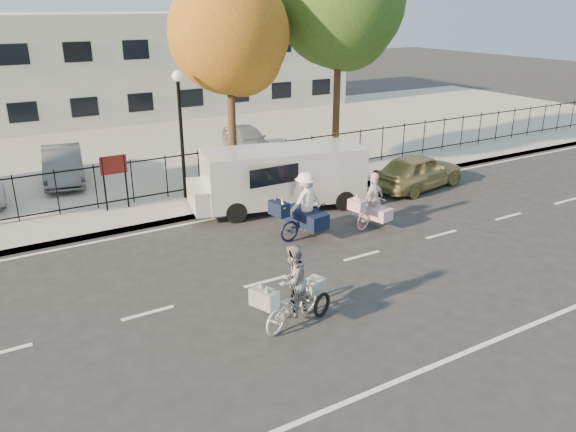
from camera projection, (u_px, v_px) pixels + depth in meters
ground at (266, 282)px, 13.97m from camera, size 120.00×120.00×0.00m
road_markings at (266, 281)px, 13.97m from camera, size 60.00×9.52×0.01m
curb at (191, 217)px, 18.01m from camera, size 60.00×0.10×0.15m
sidewalk at (179, 207)px, 18.85m from camera, size 60.00×2.20×0.15m
parking_lot at (112, 151)px, 26.02m from camera, size 60.00×15.60×0.15m
iron_fence at (167, 176)px, 19.45m from camera, size 58.00×0.06×1.50m
building at (63, 67)px, 33.03m from camera, size 34.00×10.00×6.00m
lamppost at (180, 113)px, 18.58m from camera, size 0.36×0.36×4.33m
street_sign at (114, 172)px, 18.06m from camera, size 0.85×0.06×1.80m
zebra_trike at (292, 294)px, 11.91m from camera, size 2.11×1.42×1.83m
unicorn_bike at (373, 207)px, 17.19m from camera, size 1.77×1.26×1.74m
bull_bike at (305, 212)px, 16.41m from camera, size 2.18×1.51×1.98m
white_van at (281, 176)px, 18.63m from camera, size 6.09×3.05×2.04m
gold_sedan at (418, 171)px, 20.85m from camera, size 4.14×2.22×1.34m
lot_car_c at (63, 165)px, 21.13m from camera, size 1.99×4.16×1.32m
lot_car_d at (247, 139)px, 25.27m from camera, size 1.90×3.81×1.25m
tree_mid at (232, 39)px, 19.31m from camera, size 4.17×4.17×7.65m
tree_east at (342, 7)px, 21.14m from camera, size 4.96×4.96×9.09m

